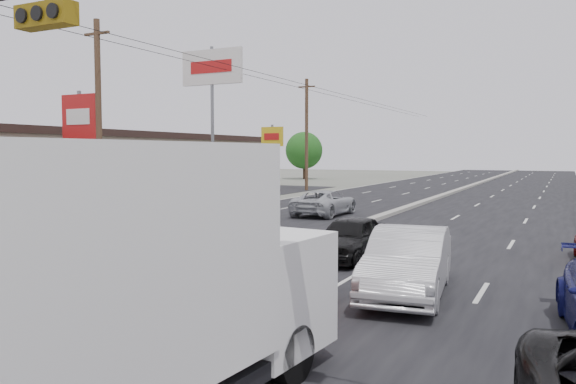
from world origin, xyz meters
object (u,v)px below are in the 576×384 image
Objects in this scene: pole_sign_mid at (80,123)px; red_sedan at (265,286)px; tan_sedan at (24,351)px; pole_sign_billboard at (212,77)px; oncoming_near at (153,223)px; queue_car_a at (350,238)px; oncoming_far at (325,203)px; pole_sign_far at (272,142)px; queue_car_b at (408,263)px; box_truck at (109,288)px; utility_pole_left_b at (99,119)px; utility_pole_left_c at (307,134)px; tree_left_far at (304,150)px.

red_sedan is (20.00, -13.95, -4.48)m from pole_sign_mid.
pole_sign_billboard is at bearing 114.89° from tan_sedan.
tan_sedan is 14.02m from oncoming_near.
oncoming_far is (-5.60, 11.29, -0.00)m from queue_car_a.
pole_sign_far is at bearing 108.92° from tan_sedan.
oncoming_far is (-8.40, 14.94, -0.11)m from queue_car_b.
pole_sign_billboard is at bearing -27.82° from oncoming_far.
pole_sign_billboard is 25.60m from queue_car_a.
box_truck is 1.76m from tan_sedan.
queue_car_b is at bearing -57.23° from pole_sign_far.
box_truck reaches higher than tan_sedan.
pole_sign_billboard is 2.87× the size of red_sedan.
red_sedan is at bearing -62.14° from pole_sign_far.
pole_sign_mid is 1.17× the size of pole_sign_far.
pole_sign_billboard is at bearing 75.96° from pole_sign_mid.
box_truck is 8.33m from queue_car_b.
box_truck is (16.25, -16.14, -3.30)m from utility_pole_left_b.
utility_pole_left_c is 1.40× the size of box_truck.
pole_sign_mid reaches higher than oncoming_far.
box_truck is (20.75, -19.14, -3.31)m from pole_sign_mid.
tree_left_far reaches higher than queue_car_a.
red_sedan is at bearing -53.84° from pole_sign_billboard.
pole_sign_billboard reaches higher than red_sedan.
pole_sign_mid is 27.54m from tan_sedan.
tree_left_far reaches higher than queue_car_b.
oncoming_far is (12.85, -18.06, -3.72)m from pole_sign_far.
tree_left_far is at bearing 103.19° from pole_sign_billboard.
box_truck reaches higher than red_sedan.
pole_sign_billboard is 2.23× the size of oncoming_far.
box_truck is at bearing -3.32° from tan_sedan.
pole_sign_far is 31.52m from oncoming_near.
oncoming_far is (-6.15, 17.88, 0.05)m from red_sedan.
pole_sign_mid is at bearing -101.56° from utility_pole_left_c.
utility_pole_left_b reaches higher than queue_car_a.
red_sedan is at bearing -35.24° from utility_pole_left_b.
pole_sign_far is 20.89m from tree_left_far.
queue_car_b is 17.14m from oncoming_far.
pole_sign_mid is 15.06m from oncoming_far.
pole_sign_far reaches higher than tan_sedan.
pole_sign_mid reaches higher than tan_sedan.
oncoming_near is (11.60, -7.46, -4.37)m from pole_sign_mid.
tan_sedan is at bearing -44.83° from pole_sign_mid.
utility_pole_left_b is 1.40× the size of box_truck.
pole_sign_billboard is 15.25m from oncoming_far.
pole_sign_billboard reaches higher than box_truck.
utility_pole_left_c is 1.94× the size of oncoming_near.
utility_pole_left_b is 22.34m from tan_sedan.
pole_sign_far is (-1.50, 12.00, -4.46)m from pole_sign_billboard.
oncoming_far is (-6.90, 23.07, -1.12)m from box_truck.
pole_sign_far is 0.98× the size of tree_left_far.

